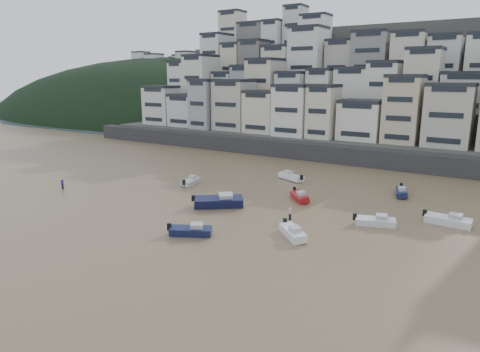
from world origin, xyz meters
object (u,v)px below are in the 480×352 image
Objects in this scene: boat_a at (191,229)px; boat_b at (293,231)px; boat_c at (219,200)px; boat_g at (448,219)px; boat_h at (291,176)px; person_pink at (290,213)px; boat_f at (191,180)px; boat_d at (375,220)px; boat_i at (402,191)px; person_blue at (62,184)px; boat_e at (299,196)px.

boat_b is (9.73, 5.76, 0.02)m from boat_a.
boat_c is 1.28× the size of boat_g.
person_pink reaches higher than boat_h.
boat_f is 2.70× the size of person_pink.
boat_c reaches higher than boat_d.
boat_g is 27.78m from boat_h.
boat_i is (-7.65, 10.32, -0.06)m from boat_g.
boat_c reaches higher than person_blue.
boat_i reaches higher than boat_e.
boat_c reaches higher than boat_b.
boat_i is at bearing 118.29° from boat_b.
boat_i is at bearing 88.14° from boat_e.
boat_d is (16.34, 14.38, -0.01)m from boat_a.
boat_g is at bearing 15.54° from person_blue.
boat_b is 19.36m from boat_g.
boat_e is (-19.33, -0.13, -0.08)m from boat_g.
boat_g reaches higher than boat_e.
boat_g is 12.84m from boat_i.
boat_g is 18.70m from person_pink.
boat_g is at bearing -177.57° from boat_h.
boat_e is 0.89× the size of boat_h.
person_blue reaches higher than boat_e.
boat_h is at bearing 121.29° from boat_d.
boat_g is 3.22× the size of person_blue.
boat_d is (19.90, 4.13, -0.29)m from boat_c.
boat_f is at bearing 67.42° from boat_h.
boat_g is at bearing -19.65° from boat_c.
boat_c is (-3.56, 10.25, 0.29)m from boat_a.
boat_e is at bearing 49.60° from boat_a.
boat_i is 2.96× the size of person_blue.
person_blue is at bearing -170.42° from person_pink.
boat_a is 10.86m from boat_c.
boat_d reaches higher than boat_f.
boat_b is at bearing 1.74° from person_blue.
boat_a is 1.09× the size of boat_f.
boat_b is 1.05× the size of boat_e.
boat_d is 46.96m from person_blue.
boat_h is 3.24× the size of person_pink.
boat_g is at bearing 15.07° from boat_d.
boat_i is at bearing 72.29° from boat_d.
person_pink reaches higher than boat_i.
boat_a reaches higher than boat_e.
boat_b is 3.03× the size of person_blue.
boat_h reaches higher than boat_b.
boat_a is 33.63m from boat_i.
boat_a is 2.93× the size of person_pink.
boat_f is (-11.14, 7.65, -0.34)m from boat_c.
boat_h reaches higher than boat_a.
boat_b is at bearing -132.48° from boat_g.
boat_f is at bearing 161.63° from person_pink.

